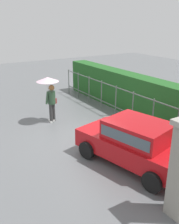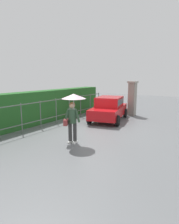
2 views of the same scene
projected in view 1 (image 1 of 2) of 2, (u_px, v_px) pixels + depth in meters
ground_plane at (84, 139)px, 9.86m from camera, size 40.00×40.00×0.00m
car at (135, 141)px, 7.94m from camera, size 3.98×2.53×1.48m
pedestrian at (49, 89)px, 11.05m from camera, size 0.97×0.97×2.07m
fence_section at (124, 103)px, 11.51m from camera, size 10.95×0.05×1.50m
hedge_row at (141, 97)px, 11.97m from camera, size 11.90×0.90×1.90m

